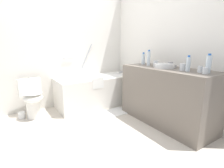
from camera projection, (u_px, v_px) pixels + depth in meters
name	position (u px, v px, depth m)	size (l,w,h in m)	color
ground_plane	(85.00, 132.00, 2.43)	(4.05, 4.05, 0.00)	beige
wall_back_tiled	(54.00, 44.00, 3.26)	(3.45, 0.10, 2.47)	silver
wall_right_mirror	(165.00, 44.00, 2.98)	(0.10, 2.98, 2.47)	silver
bathtub	(96.00, 90.00, 3.49)	(1.58, 0.71, 1.25)	white
toilet	(32.00, 98.00, 2.87)	(0.37, 0.47, 0.67)	white
vanity_counter	(166.00, 96.00, 2.65)	(0.60, 1.49, 0.88)	#6B6056
sink_basin	(164.00, 66.00, 2.56)	(0.30, 0.30, 0.07)	white
sink_faucet	(172.00, 65.00, 2.66)	(0.11, 0.15, 0.09)	#BABABF
water_bottle_0	(188.00, 64.00, 2.22)	(0.06, 0.06, 0.21)	silver
water_bottle_1	(143.00, 59.00, 3.03)	(0.06, 0.06, 0.21)	silver
water_bottle_2	(209.00, 64.00, 2.07)	(0.06, 0.06, 0.24)	silver
water_bottle_3	(149.00, 58.00, 2.84)	(0.06, 0.06, 0.26)	silver
drinking_glass_0	(182.00, 67.00, 2.31)	(0.07, 0.07, 0.10)	white
drinking_glass_1	(156.00, 63.00, 2.75)	(0.08, 0.08, 0.09)	white
drinking_glass_2	(205.00, 71.00, 2.03)	(0.06, 0.06, 0.08)	white
drinking_glass_3	(200.00, 69.00, 2.13)	(0.06, 0.06, 0.08)	white
bath_mat	(113.00, 113.00, 3.11)	(0.52, 0.36, 0.01)	white
toilet_paper_roll	(22.00, 115.00, 2.88)	(0.11, 0.11, 0.11)	white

